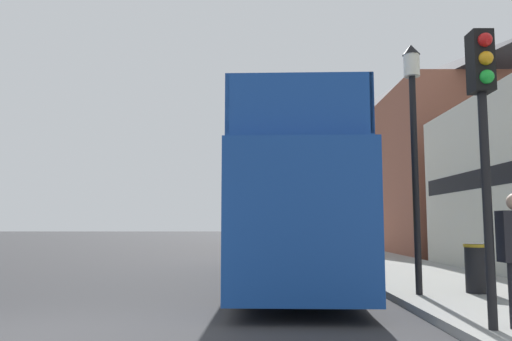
% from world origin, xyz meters
% --- Properties ---
extents(ground_plane, '(144.00, 144.00, 0.00)m').
position_xyz_m(ground_plane, '(0.00, 21.00, 0.00)').
color(ground_plane, '#333335').
extents(sidewalk, '(3.78, 108.00, 0.14)m').
position_xyz_m(sidewalk, '(7.68, 18.00, 0.07)').
color(sidewalk, '#999993').
rests_on(sidewalk, ground_plane).
extents(brick_terrace_rear, '(6.00, 23.40, 10.71)m').
position_xyz_m(brick_terrace_rear, '(12.56, 24.88, 5.36)').
color(brick_terrace_rear, '#935642').
rests_on(brick_terrace_rear, ground_plane).
extents(tour_bus, '(2.78, 11.27, 3.95)m').
position_xyz_m(tour_bus, '(4.01, 6.40, 1.82)').
color(tour_bus, '#19479E').
rests_on(tour_bus, ground_plane).
extents(parked_car_ahead_of_bus, '(1.90, 4.53, 1.30)m').
position_xyz_m(parked_car_ahead_of_bus, '(4.68, 15.02, 0.62)').
color(parked_car_ahead_of_bus, black).
rests_on(parked_car_ahead_of_bus, ground_plane).
extents(traffic_signal, '(0.28, 0.42, 3.99)m').
position_xyz_m(traffic_signal, '(6.21, -0.14, 3.06)').
color(traffic_signal, black).
rests_on(traffic_signal, sidewalk).
extents(lamp_post_nearest, '(0.35, 0.35, 5.01)m').
position_xyz_m(lamp_post_nearest, '(6.30, 3.11, 3.57)').
color(lamp_post_nearest, black).
rests_on(lamp_post_nearest, sidewalk).
extents(lamp_post_second, '(0.35, 0.35, 4.40)m').
position_xyz_m(lamp_post_second, '(6.43, 11.22, 3.20)').
color(lamp_post_second, black).
rests_on(lamp_post_second, sidewalk).
extents(litter_bin, '(0.48, 0.48, 0.97)m').
position_xyz_m(litter_bin, '(7.54, 3.35, 0.66)').
color(litter_bin, black).
rests_on(litter_bin, sidewalk).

